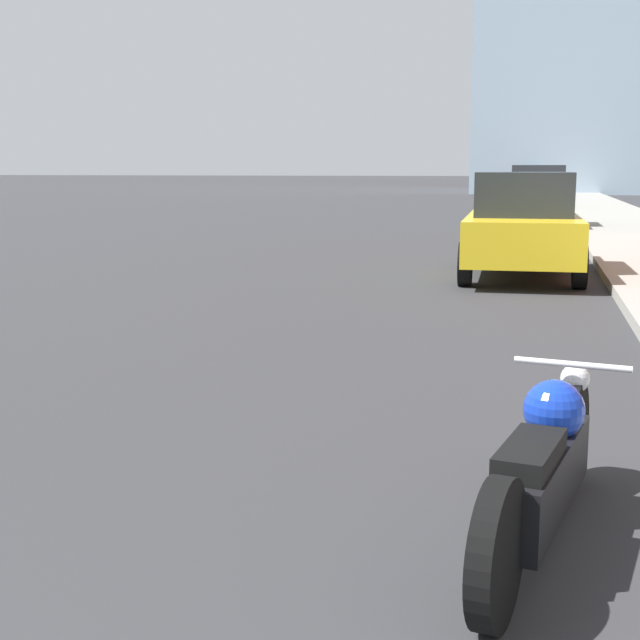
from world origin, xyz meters
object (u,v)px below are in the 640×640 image
parked_car_yellow (522,225)px  parked_car_black (534,185)px  motorcycle (543,467)px  parked_car_silver (537,198)px  parked_car_red (534,182)px  parked_car_green (530,191)px

parked_car_yellow → parked_car_black: size_ratio=1.06×
motorcycle → parked_car_silver: bearing=101.5°
parked_car_red → parked_car_green: bearing=-87.2°
motorcycle → parked_car_black: 47.49m
parked_car_black → parked_car_green: bearing=-94.7°
motorcycle → parked_car_silver: (0.01, 22.41, 0.53)m
motorcycle → parked_car_yellow: (-0.25, 10.66, 0.48)m
parked_car_yellow → parked_car_silver: 11.75m
motorcycle → parked_car_yellow: 10.68m
parked_car_yellow → parked_car_silver: size_ratio=0.96×
parked_car_yellow → parked_car_green: bearing=88.8°
parked_car_silver → parked_car_red: 34.96m
parked_car_silver → parked_car_green: 12.79m
parked_car_green → parked_car_black: bearing=84.2°
parked_car_green → parked_car_silver: bearing=-94.1°
parked_car_silver → parked_car_yellow: bearing=-91.9°
motorcycle → parked_car_green: (-0.22, 35.20, 0.43)m
parked_car_green → parked_car_black: (0.14, 12.29, 0.01)m
parked_car_green → parked_car_red: 22.17m
parked_car_yellow → parked_car_black: (0.16, 36.82, -0.04)m
parked_car_yellow → parked_car_silver: (0.26, 11.75, 0.05)m
parked_car_yellow → parked_car_red: 46.71m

